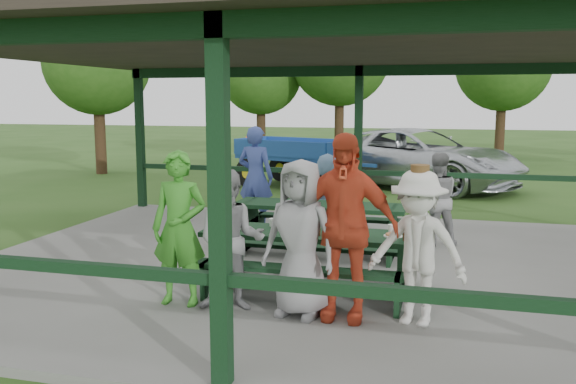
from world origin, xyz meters
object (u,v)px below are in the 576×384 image
(contestant_green, at_px, (179,228))
(contestant_grey_left, at_px, (231,241))
(picnic_table_far, at_px, (319,221))
(contestant_red, at_px, (343,227))
(picnic_table_near, at_px, (309,254))
(spectator_grey, at_px, (436,199))
(contestant_grey_mid, at_px, (300,238))
(pickup_truck, at_px, (417,158))
(contestant_white_fedora, at_px, (417,248))
(farm_trailer, at_px, (294,161))
(spectator_blue, at_px, (256,177))
(spectator_lblue, at_px, (328,197))

(contestant_green, bearing_deg, contestant_grey_left, -5.61)
(picnic_table_far, bearing_deg, contestant_red, -73.31)
(picnic_table_near, bearing_deg, spectator_grey, 63.71)
(picnic_table_far, distance_m, contestant_grey_mid, 2.88)
(contestant_green, distance_m, pickup_truck, 11.29)
(picnic_table_near, relative_size, contestant_white_fedora, 1.55)
(picnic_table_near, bearing_deg, picnic_table_far, 98.33)
(contestant_white_fedora, bearing_deg, picnic_table_far, 136.16)
(pickup_truck, bearing_deg, farm_trailer, 129.94)
(contestant_grey_mid, height_order, spectator_blue, spectator_blue)
(spectator_lblue, xyz_separation_m, pickup_truck, (1.08, 7.44, -0.01))
(picnic_table_far, bearing_deg, spectator_blue, 135.29)
(picnic_table_near, distance_m, contestant_red, 1.11)
(farm_trailer, bearing_deg, spectator_blue, -62.71)
(picnic_table_far, relative_size, spectator_lblue, 1.80)
(contestant_white_fedora, bearing_deg, spectator_grey, 104.20)
(picnic_table_near, height_order, spectator_lblue, spectator_lblue)
(picnic_table_far, distance_m, contestant_green, 3.04)
(contestant_white_fedora, bearing_deg, contestant_red, -162.14)
(farm_trailer, bearing_deg, picnic_table_near, -54.89)
(contestant_grey_mid, distance_m, spectator_lblue, 3.69)
(contestant_grey_mid, distance_m, contestant_red, 0.49)
(contestant_red, bearing_deg, pickup_truck, 90.69)
(picnic_table_far, bearing_deg, pickup_truck, 82.79)
(picnic_table_far, height_order, spectator_blue, spectator_blue)
(contestant_green, distance_m, farm_trailer, 10.37)
(picnic_table_far, xyz_separation_m, contestant_grey_left, (-0.40, -2.86, 0.32))
(contestant_green, xyz_separation_m, contestant_red, (1.88, 0.01, 0.11))
(contestant_white_fedora, bearing_deg, farm_trailer, 126.95)
(contestant_white_fedora, relative_size, farm_trailer, 0.41)
(contestant_grey_mid, xyz_separation_m, spectator_lblue, (-0.42, 3.67, -0.13))
(picnic_table_far, distance_m, pickup_truck, 8.34)
(contestant_grey_left, bearing_deg, spectator_grey, 47.49)
(picnic_table_near, height_order, contestant_green, contestant_green)
(contestant_green, xyz_separation_m, contestant_grey_mid, (1.42, -0.01, -0.03))
(picnic_table_far, bearing_deg, contestant_grey_mid, -82.35)
(contestant_white_fedora, bearing_deg, picnic_table_near, 165.37)
(contestant_grey_mid, bearing_deg, farm_trailer, 116.25)
(contestant_grey_mid, bearing_deg, picnic_table_far, 109.23)
(contestant_grey_mid, distance_m, pickup_truck, 11.12)
(contestant_red, distance_m, farm_trailer, 10.75)
(contestant_grey_left, distance_m, contestant_white_fedora, 2.03)
(spectator_blue, distance_m, pickup_truck, 7.24)
(pickup_truck, bearing_deg, contestant_green, -164.24)
(contestant_grey_mid, xyz_separation_m, spectator_grey, (1.35, 3.75, -0.10))
(contestant_red, height_order, spectator_grey, contestant_red)
(contestant_white_fedora, bearing_deg, contestant_green, -163.22)
(contestant_red, bearing_deg, farm_trailer, 108.83)
(contestant_red, distance_m, spectator_grey, 3.84)
(contestant_white_fedora, bearing_deg, contestant_grey_mid, -161.95)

